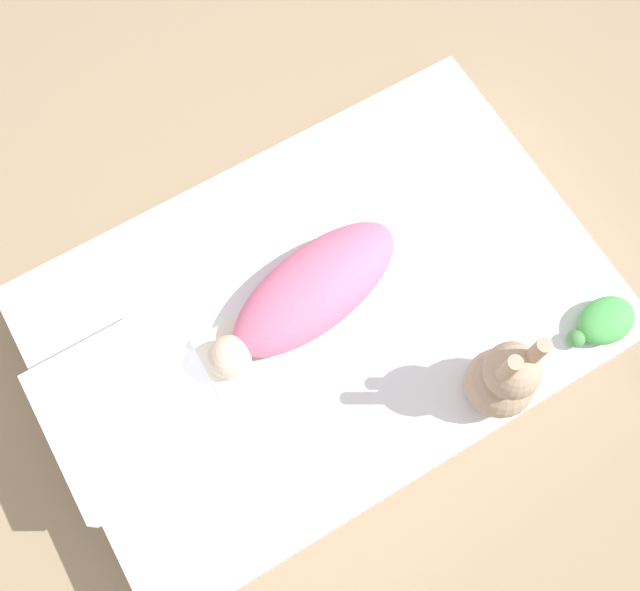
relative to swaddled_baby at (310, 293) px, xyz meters
name	(u,v)px	position (x,y,z in m)	size (l,w,h in m)	color
ground_plane	(323,333)	(-0.02, 0.03, -0.28)	(12.00, 12.00, 0.00)	#9E8466
bed_mattress	(323,322)	(-0.02, 0.03, -0.17)	(1.37, 0.91, 0.21)	white
burp_cloth	(246,346)	(0.19, 0.02, -0.05)	(0.22, 0.15, 0.02)	white
swaddled_baby	(310,293)	(0.00, 0.00, 0.00)	(0.56, 0.28, 0.12)	pink
pillow	(123,416)	(0.51, 0.03, -0.02)	(0.32, 0.38, 0.09)	white
bunny_plush	(504,379)	(-0.26, 0.41, 0.06)	(0.16, 0.16, 0.34)	tan
turtle_plush	(604,322)	(-0.58, 0.41, -0.03)	(0.18, 0.11, 0.07)	#51B756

